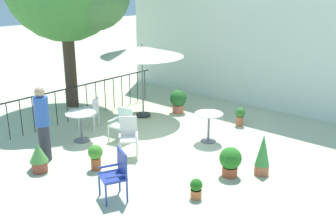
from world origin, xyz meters
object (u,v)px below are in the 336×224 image
potted_plant_2 (39,156)px  potted_plant_5 (240,115)px  standing_person (43,123)px  patio_umbrella_0 (142,52)px  potted_plant_6 (230,161)px  potted_plant_1 (96,155)px  cafe_table_0 (81,121)px  potted_plant_0 (178,100)px  patio_chair_1 (122,122)px  potted_plant_4 (196,188)px  patio_chair_0 (91,112)px  patio_chair_3 (117,171)px  patio_chair_2 (128,135)px  cafe_table_1 (209,122)px  potted_plant_3 (263,155)px

potted_plant_2 → potted_plant_5: size_ratio=1.21×
potted_plant_5 → standing_person: size_ratio=0.31×
patio_umbrella_0 → potted_plant_6: patio_umbrella_0 is taller
potted_plant_1 → potted_plant_2: size_ratio=0.87×
potted_plant_1 → standing_person: 1.46m
cafe_table_0 → potted_plant_6: 4.04m
potted_plant_0 → standing_person: bearing=-91.3°
patio_chair_1 → potted_plant_4: (3.22, -1.12, -0.28)m
cafe_table_0 → potted_plant_5: bearing=55.6°
patio_chair_0 → patio_chair_3: patio_chair_3 is taller
patio_chair_3 → potted_plant_6: bearing=61.9°
patio_chair_1 → potted_plant_1: patio_chair_1 is taller
potted_plant_2 → patio_chair_2: bearing=64.7°
potted_plant_4 → standing_person: 3.83m
patio_umbrella_0 → potted_plant_6: 4.74m
potted_plant_1 → potted_plant_6: (2.39, 1.64, 0.02)m
potted_plant_2 → standing_person: standing_person is taller
potted_plant_5 → cafe_table_1: bearing=-90.0°
patio_chair_0 → potted_plant_3: (4.94, 0.58, -0.05)m
cafe_table_0 → potted_plant_5: (2.50, 3.65, -0.22)m
patio_chair_0 → potted_plant_1: size_ratio=1.52×
potted_plant_0 → potted_plant_4: bearing=-47.0°
patio_chair_1 → potted_plant_4: size_ratio=2.09×
cafe_table_1 → potted_plant_6: 1.95m
potted_plant_3 → potted_plant_0: bearing=152.3°
potted_plant_3 → potted_plant_4: 1.79m
potted_plant_2 → potted_plant_0: bearing=93.7°
patio_chair_0 → potted_plant_2: size_ratio=1.33×
potted_plant_3 → patio_chair_2: bearing=-157.3°
patio_chair_2 → cafe_table_0: bearing=-175.1°
patio_chair_0 → potted_plant_6: bearing=0.8°
potted_plant_1 → potted_plant_2: potted_plant_2 is taller
potted_plant_2 → standing_person: (-0.43, 0.43, 0.55)m
patio_chair_0 → patio_chair_2: 2.19m
standing_person → patio_chair_2: bearing=47.1°
patio_chair_2 → standing_person: 1.94m
potted_plant_3 → potted_plant_6: size_ratio=1.41×
patio_chair_2 → patio_chair_3: 1.91m
patio_chair_1 → potted_plant_4: patio_chair_1 is taller
potted_plant_0 → potted_plant_6: potted_plant_0 is taller
potted_plant_5 → potted_plant_6: (1.46, -2.84, 0.04)m
patio_chair_0 → potted_plant_2: bearing=-63.0°
patio_chair_0 → potted_plant_1: 2.61m
patio_chair_1 → patio_chair_2: 1.05m
patio_chair_1 → potted_plant_3: size_ratio=0.92×
patio_umbrella_0 → potted_plant_1: size_ratio=4.26×
patio_umbrella_0 → potted_plant_2: 4.56m
cafe_table_0 → cafe_table_1: (2.50, 2.09, -0.00)m
patio_chair_2 → potted_plant_0: size_ratio=1.30×
cafe_table_0 → cafe_table_1: size_ratio=1.00×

